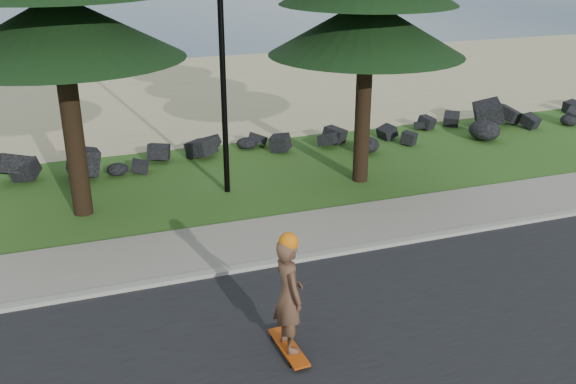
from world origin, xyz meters
The scene contains 9 objects.
ground centered at (0.00, 0.00, 0.00)m, with size 160.00×160.00×0.00m, color #2D5B1C.
road centered at (0.00, -4.50, 0.01)m, with size 160.00×7.00×0.02m, color black.
kerb centered at (0.00, -0.90, 0.05)m, with size 160.00×0.20×0.10m, color #A3A092.
sidewalk centered at (0.00, 0.20, 0.04)m, with size 160.00×2.00×0.08m, color #A09486.
beach_sand centered at (0.00, 14.50, 0.01)m, with size 160.00×15.00×0.01m, color tan.
ocean centered at (0.00, 51.00, 0.00)m, with size 160.00×58.00×0.01m, color #3E6077.
seawall_boulders centered at (0.00, 5.60, 0.00)m, with size 60.00×2.40×1.10m, color black, non-canonical shape.
lamp_post centered at (0.00, 3.20, 4.13)m, with size 0.25×0.14×8.14m.
skateboarder centered at (-0.79, -3.66, 1.03)m, with size 0.47×1.11×2.05m.
Camera 1 is at (-3.57, -11.47, 6.06)m, focal length 40.00 mm.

